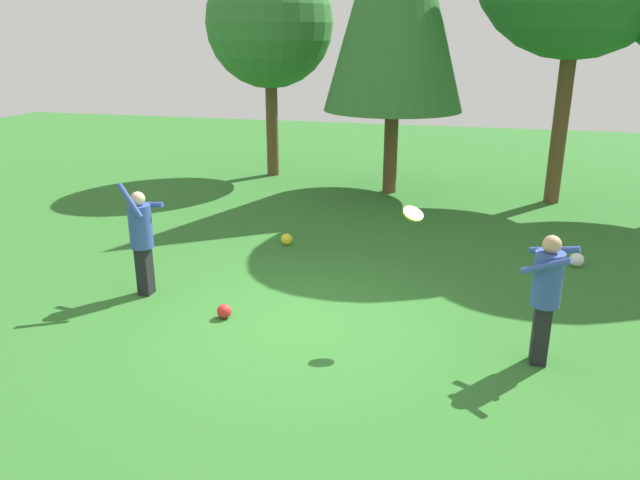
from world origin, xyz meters
TOP-DOWN VIEW (x-y plane):
  - ground_plane at (0.00, 0.00)m, footprint 40.00×40.00m
  - person_thrower at (-2.54, 0.38)m, footprint 0.56×0.50m
  - person_catcher at (3.11, -0.31)m, footprint 0.67×0.63m
  - frisbee at (1.47, 0.21)m, footprint 0.36×0.37m
  - ball_white at (4.01, 3.26)m, footprint 0.24×0.24m
  - ball_red at (-1.06, -0.12)m, footprint 0.20×0.20m
  - ball_yellow at (-1.15, 3.12)m, footprint 0.22×0.22m
  - tree_left at (-3.35, 8.88)m, footprint 3.37×3.37m

SIDE VIEW (x-z plane):
  - ground_plane at x=0.00m, z-range 0.00..0.00m
  - ball_red at x=-1.06m, z-range 0.00..0.20m
  - ball_yellow at x=-1.15m, z-range 0.00..0.22m
  - ball_white at x=4.01m, z-range 0.00..0.24m
  - person_thrower at x=-2.54m, z-range 0.07..1.85m
  - person_catcher at x=3.11m, z-range 0.15..1.77m
  - frisbee at x=1.47m, z-range 1.54..1.69m
  - tree_left at x=-3.35m, z-range 1.17..6.93m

